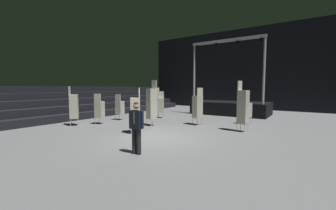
{
  "coord_description": "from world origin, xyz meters",
  "views": [
    {
      "loc": [
        5.38,
        -7.22,
        2.14
      ],
      "look_at": [
        0.31,
        0.29,
        1.4
      ],
      "focal_mm": 22.77,
      "sensor_mm": 36.0,
      "label": 1
    }
  ],
  "objects_px": {
    "chair_stack_mid_left": "(151,103)",
    "chair_stack_mid_centre": "(197,106)",
    "man_with_tie": "(136,125)",
    "chair_stack_mid_right": "(161,105)",
    "chair_stack_aisle_right": "(247,110)",
    "chair_stack_rear_centre": "(120,107)",
    "chair_stack_front_left": "(135,111)",
    "chair_stack_front_right": "(243,106)",
    "chair_stack_rear_right": "(74,106)",
    "stage_riser": "(230,107)",
    "chair_stack_rear_left": "(99,109)",
    "chair_stack_aisle_left": "(155,102)"
  },
  "relations": [
    {
      "from": "chair_stack_front_right",
      "to": "chair_stack_front_left",
      "type": "bearing_deg",
      "value": -42.43
    },
    {
      "from": "man_with_tie",
      "to": "chair_stack_mid_left",
      "type": "bearing_deg",
      "value": -62.4
    },
    {
      "from": "chair_stack_aisle_left",
      "to": "chair_stack_rear_centre",
      "type": "bearing_deg",
      "value": 170.14
    },
    {
      "from": "man_with_tie",
      "to": "chair_stack_aisle_right",
      "type": "relative_size",
      "value": 0.99
    },
    {
      "from": "man_with_tie",
      "to": "chair_stack_mid_right",
      "type": "relative_size",
      "value": 0.9
    },
    {
      "from": "chair_stack_front_right",
      "to": "chair_stack_rear_right",
      "type": "xyz_separation_m",
      "value": [
        -8.35,
        -3.62,
        -0.13
      ]
    },
    {
      "from": "chair_stack_mid_right",
      "to": "chair_stack_rear_centre",
      "type": "xyz_separation_m",
      "value": [
        -1.73,
        -2.25,
        -0.08
      ]
    },
    {
      "from": "chair_stack_mid_left",
      "to": "chair_stack_aisle_left",
      "type": "relative_size",
      "value": 1.2
    },
    {
      "from": "chair_stack_front_left",
      "to": "chair_stack_mid_centre",
      "type": "xyz_separation_m",
      "value": [
        1.39,
        3.68,
        0.0
      ]
    },
    {
      "from": "stage_riser",
      "to": "chair_stack_front_left",
      "type": "relative_size",
      "value": 2.71
    },
    {
      "from": "chair_stack_mid_right",
      "to": "chair_stack_aisle_left",
      "type": "bearing_deg",
      "value": -71.62
    },
    {
      "from": "chair_stack_aisle_left",
      "to": "stage_riser",
      "type": "bearing_deg",
      "value": -50.96
    },
    {
      "from": "stage_riser",
      "to": "chair_stack_aisle_right",
      "type": "height_order",
      "value": "stage_riser"
    },
    {
      "from": "chair_stack_front_left",
      "to": "chair_stack_mid_centre",
      "type": "relative_size",
      "value": 1.0
    },
    {
      "from": "chair_stack_mid_left",
      "to": "chair_stack_front_left",
      "type": "bearing_deg",
      "value": 122.45
    },
    {
      "from": "chair_stack_front_left",
      "to": "chair_stack_mid_right",
      "type": "distance_m",
      "value": 5.18
    },
    {
      "from": "chair_stack_mid_left",
      "to": "chair_stack_mid_centre",
      "type": "relative_size",
      "value": 1.2
    },
    {
      "from": "stage_riser",
      "to": "chair_stack_rear_left",
      "type": "bearing_deg",
      "value": -119.04
    },
    {
      "from": "chair_stack_mid_left",
      "to": "chair_stack_mid_right",
      "type": "xyz_separation_m",
      "value": [
        -1.38,
        2.77,
        -0.34
      ]
    },
    {
      "from": "chair_stack_front_left",
      "to": "chair_stack_rear_left",
      "type": "xyz_separation_m",
      "value": [
        -3.53,
        0.73,
        -0.17
      ]
    },
    {
      "from": "chair_stack_rear_centre",
      "to": "chair_stack_mid_right",
      "type": "bearing_deg",
      "value": 43.56
    },
    {
      "from": "chair_stack_aisle_left",
      "to": "chair_stack_front_right",
      "type": "bearing_deg",
      "value": -110.16
    },
    {
      "from": "stage_riser",
      "to": "man_with_tie",
      "type": "relative_size",
      "value": 3.43
    },
    {
      "from": "chair_stack_mid_right",
      "to": "chair_stack_aisle_right",
      "type": "xyz_separation_m",
      "value": [
        5.68,
        0.73,
        -0.08
      ]
    },
    {
      "from": "chair_stack_rear_centre",
      "to": "chair_stack_aisle_right",
      "type": "height_order",
      "value": "same"
    },
    {
      "from": "chair_stack_front_left",
      "to": "chair_stack_rear_right",
      "type": "height_order",
      "value": "chair_stack_rear_right"
    },
    {
      "from": "stage_riser",
      "to": "chair_stack_aisle_left",
      "type": "height_order",
      "value": "stage_riser"
    },
    {
      "from": "chair_stack_front_left",
      "to": "chair_stack_rear_centre",
      "type": "bearing_deg",
      "value": 14.9
    },
    {
      "from": "chair_stack_rear_centre",
      "to": "chair_stack_front_left",
      "type": "bearing_deg",
      "value": -42.82
    },
    {
      "from": "chair_stack_mid_right",
      "to": "chair_stack_mid_left",
      "type": "bearing_deg",
      "value": 83.94
    },
    {
      "from": "chair_stack_mid_right",
      "to": "chair_stack_front_left",
      "type": "bearing_deg",
      "value": 80.38
    },
    {
      "from": "man_with_tie",
      "to": "chair_stack_front_right",
      "type": "distance_m",
      "value": 5.85
    },
    {
      "from": "chair_stack_aisle_right",
      "to": "chair_stack_rear_right",
      "type": "bearing_deg",
      "value": -124.38
    },
    {
      "from": "chair_stack_front_right",
      "to": "chair_stack_mid_right",
      "type": "relative_size",
      "value": 1.32
    },
    {
      "from": "chair_stack_mid_left",
      "to": "chair_stack_aisle_right",
      "type": "xyz_separation_m",
      "value": [
        4.31,
        3.5,
        -0.42
      ]
    },
    {
      "from": "chair_stack_mid_left",
      "to": "chair_stack_mid_right",
      "type": "distance_m",
      "value": 3.11
    },
    {
      "from": "chair_stack_mid_centre",
      "to": "chair_stack_rear_right",
      "type": "xyz_separation_m",
      "value": [
        -5.68,
        -4.1,
        0.04
      ]
    },
    {
      "from": "stage_riser",
      "to": "chair_stack_rear_right",
      "type": "relative_size",
      "value": 2.6
    },
    {
      "from": "chair_stack_front_right",
      "to": "chair_stack_rear_right",
      "type": "distance_m",
      "value": 9.1
    },
    {
      "from": "stage_riser",
      "to": "chair_stack_rear_left",
      "type": "height_order",
      "value": "stage_riser"
    },
    {
      "from": "chair_stack_mid_centre",
      "to": "stage_riser",
      "type": "bearing_deg",
      "value": 22.27
    },
    {
      "from": "chair_stack_rear_right",
      "to": "chair_stack_rear_centre",
      "type": "bearing_deg",
      "value": 118.38
    },
    {
      "from": "chair_stack_front_left",
      "to": "chair_stack_aisle_right",
      "type": "bearing_deg",
      "value": -74.76
    },
    {
      "from": "chair_stack_aisle_left",
      "to": "chair_stack_aisle_right",
      "type": "relative_size",
      "value": 1.25
    },
    {
      "from": "stage_riser",
      "to": "chair_stack_mid_left",
      "type": "distance_m",
      "value": 7.92
    },
    {
      "from": "chair_stack_front_left",
      "to": "chair_stack_aisle_left",
      "type": "relative_size",
      "value": 1.0
    },
    {
      "from": "chair_stack_mid_right",
      "to": "chair_stack_aisle_left",
      "type": "relative_size",
      "value": 0.88
    },
    {
      "from": "chair_stack_front_right",
      "to": "chair_stack_rear_right",
      "type": "relative_size",
      "value": 1.11
    },
    {
      "from": "chair_stack_aisle_right",
      "to": "chair_stack_aisle_left",
      "type": "bearing_deg",
      "value": -163.19
    },
    {
      "from": "stage_riser",
      "to": "chair_stack_front_left",
      "type": "distance_m",
      "value": 9.74
    }
  ]
}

